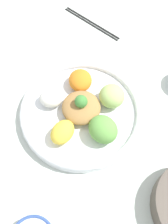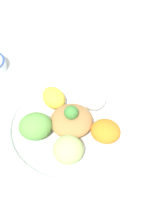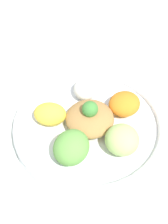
% 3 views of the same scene
% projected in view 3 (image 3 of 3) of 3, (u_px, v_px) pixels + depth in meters
% --- Properties ---
extents(ground_plane, '(2.40, 2.40, 0.00)m').
position_uv_depth(ground_plane, '(103.00, 123.00, 0.74)').
color(ground_plane, silver).
extents(salad_platter, '(0.35, 0.35, 0.09)m').
position_uv_depth(salad_platter, '(90.00, 125.00, 0.70)').
color(salad_platter, white).
rests_on(salad_platter, ground_plane).
extents(serving_spoon_main, '(0.08, 0.13, 0.01)m').
position_uv_depth(serving_spoon_main, '(37.00, 29.00, 0.97)').
color(serving_spoon_main, silver).
rests_on(serving_spoon_main, ground_plane).
extents(serving_spoon_extra, '(0.13, 0.05, 0.01)m').
position_uv_depth(serving_spoon_extra, '(166.00, 58.00, 0.88)').
color(serving_spoon_extra, silver).
rests_on(serving_spoon_extra, ground_plane).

